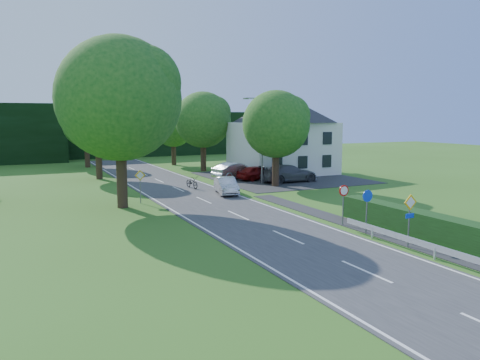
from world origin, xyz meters
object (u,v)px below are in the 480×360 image
streetlight (261,136)px  parked_car_red (257,173)px  parked_car_silver_a (236,170)px  parasol (276,168)px  motorcycle (192,182)px  parked_car_grey (289,173)px  moving_car (226,186)px

streetlight → parked_car_red: (0.83, 2.38, -3.71)m
streetlight → parked_car_red: 4.49m
parked_car_silver_a → parasol: parasol is taller
streetlight → parked_car_silver_a: streetlight is taller
streetlight → motorcycle: bearing=-179.8°
streetlight → parasol: 5.40m
parked_car_red → streetlight: bearing=149.6°
parked_car_grey → motorcycle: bearing=88.6°
parked_car_red → parasol: bearing=-92.0°
parked_car_grey → parasol: bearing=-4.9°
parked_car_grey → parked_car_silver_a: bearing=39.1°
streetlight → parked_car_grey: size_ratio=1.41×
motorcycle → parasol: size_ratio=0.87×
moving_car → parasol: (8.55, 6.86, 0.37)m
streetlight → parked_car_grey: streetlight is taller
streetlight → parked_car_silver_a: (-0.65, 4.16, -3.60)m
parked_car_grey → parasol: size_ratio=2.45×
parasol → streetlight: bearing=-139.1°
parked_car_silver_a → parked_car_grey: 5.67m
moving_car → parked_car_grey: size_ratio=0.72×
streetlight → motorcycle: 7.85m
moving_car → parked_car_silver_a: 9.51m
parked_car_grey → parasol: (0.24, 2.99, 0.22)m
moving_car → parked_car_red: size_ratio=0.98×
motorcycle → parked_car_red: parked_car_red is taller
streetlight → parked_car_silver_a: bearing=98.9°
motorcycle → parked_car_grey: (9.76, -0.20, 0.29)m
streetlight → moving_car: streetlight is taller
motorcycle → parked_car_red: 8.02m
motorcycle → parasol: bearing=8.3°
moving_car → parked_car_red: (6.20, 6.48, 0.04)m
moving_car → parasol: size_ratio=1.76×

